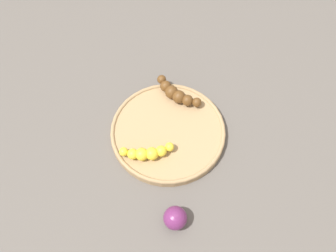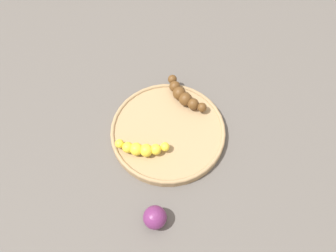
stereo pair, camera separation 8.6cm
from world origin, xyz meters
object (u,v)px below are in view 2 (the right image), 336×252
(banana_overripe, at_px, (184,95))
(plum_purple, at_px, (155,217))
(fruit_bowl, at_px, (168,131))
(banana_yellow, at_px, (142,149))

(banana_overripe, bearing_deg, plum_purple, 38.05)
(fruit_bowl, xyz_separation_m, plum_purple, (-0.15, 0.16, 0.01))
(plum_purple, bearing_deg, banana_overripe, -51.68)
(banana_yellow, relative_size, plum_purple, 1.93)
(banana_overripe, distance_m, banana_yellow, 0.18)
(banana_yellow, bearing_deg, fruit_bowl, 138.59)
(banana_yellow, bearing_deg, plum_purple, 16.36)
(fruit_bowl, xyz_separation_m, banana_overripe, (0.05, -0.09, 0.02))
(banana_yellow, xyz_separation_m, plum_purple, (-0.15, 0.08, -0.01))
(banana_overripe, bearing_deg, fruit_bowl, 27.01)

